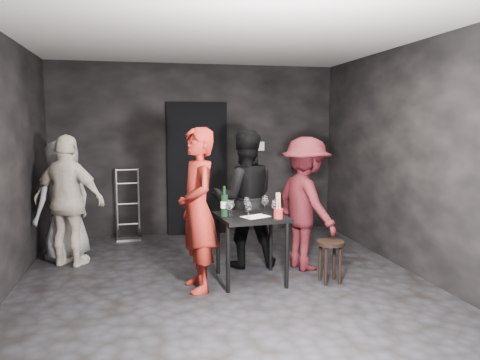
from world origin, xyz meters
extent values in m
cube|color=black|center=(0.00, 0.00, 0.00)|extent=(4.50, 5.00, 0.02)
cube|color=silver|center=(0.00, 0.00, 2.70)|extent=(4.50, 5.00, 0.02)
cube|color=black|center=(0.00, 2.50, 1.35)|extent=(4.50, 0.04, 2.70)
cube|color=black|center=(0.00, -2.50, 1.35)|extent=(4.50, 0.04, 2.70)
cube|color=black|center=(2.25, 0.00, 1.35)|extent=(0.04, 5.00, 2.70)
cube|color=black|center=(0.00, 2.44, 1.05)|extent=(0.95, 0.10, 2.10)
cube|color=#B7B7B2|center=(0.85, 2.45, 1.45)|extent=(0.12, 0.06, 0.12)
cube|color=#B7B7B2|center=(1.05, 2.45, 1.40)|extent=(0.10, 0.06, 0.14)
cylinder|color=#B2B2B7|center=(-1.25, 2.31, 0.54)|extent=(0.03, 0.03, 1.09)
cylinder|color=#B2B2B7|center=(-0.92, 2.31, 0.54)|extent=(0.03, 0.03, 1.09)
cube|color=#B2B2B7|center=(-1.09, 2.20, 0.01)|extent=(0.36, 0.20, 0.03)
cylinder|color=black|center=(-1.25, 2.34, 0.08)|extent=(0.04, 0.16, 0.16)
cylinder|color=black|center=(-0.92, 2.34, 0.08)|extent=(0.04, 0.16, 0.16)
cube|color=black|center=(0.31, 0.01, 0.73)|extent=(0.72, 0.72, 0.04)
cylinder|color=black|center=(-0.01, -0.31, 0.35)|extent=(0.04, 0.04, 0.71)
cylinder|color=black|center=(0.63, -0.31, 0.35)|extent=(0.04, 0.04, 0.71)
cylinder|color=black|center=(-0.01, 0.33, 0.35)|extent=(0.04, 0.04, 0.71)
cylinder|color=black|center=(0.63, 0.33, 0.35)|extent=(0.04, 0.04, 0.71)
cylinder|color=#35281D|center=(1.16, -0.23, 0.45)|extent=(0.31, 0.31, 0.04)
cylinder|color=#35281D|center=(1.24, -0.15, 0.21)|extent=(0.04, 0.04, 0.41)
cylinder|color=#35281D|center=(1.07, -0.15, 0.21)|extent=(0.04, 0.04, 0.41)
cylinder|color=#35281D|center=(1.07, -0.31, 0.21)|extent=(0.04, 0.04, 0.41)
cylinder|color=#35281D|center=(1.24, -0.31, 0.21)|extent=(0.04, 0.04, 0.41)
imported|color=maroon|center=(-0.30, -0.14, 0.99)|extent=(0.57, 0.78, 1.98)
imported|color=black|center=(0.36, 0.60, 0.94)|extent=(0.94, 0.55, 1.89)
imported|color=#471116|center=(1.06, 0.33, 0.86)|extent=(0.79, 1.21, 1.72)
imported|color=beige|center=(-1.76, 1.04, 0.89)|extent=(1.15, 0.91, 1.77)
imported|color=#959595|center=(-1.86, 1.35, 0.82)|extent=(0.89, 0.87, 1.64)
cube|color=white|center=(0.34, -0.09, 0.75)|extent=(0.33, 0.29, 0.00)
cylinder|color=black|center=(0.01, 0.01, 0.87)|extent=(0.08, 0.08, 0.24)
cylinder|color=black|center=(0.01, 0.01, 1.04)|extent=(0.03, 0.03, 0.10)
cylinder|color=white|center=(0.01, 0.01, 0.88)|extent=(0.08, 0.08, 0.08)
cylinder|color=maroon|center=(0.55, -0.23, 0.80)|extent=(0.10, 0.10, 0.11)
camera|label=1|loc=(-0.87, -4.96, 1.75)|focal=35.00mm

